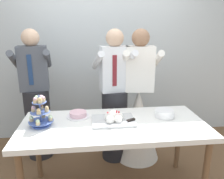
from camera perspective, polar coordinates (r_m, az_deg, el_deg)
The scene contains 9 objects.
rear_wall at distance 3.35m, azimuth -2.41°, elevation 12.00°, with size 5.20×0.10×2.90m, color silver.
dessert_table at distance 2.21m, azimuth 0.42°, elevation -10.46°, with size 1.80×0.80×0.78m.
cupcake_stand at distance 2.18m, azimuth -17.97°, elevation -5.76°, with size 0.23×0.23×0.31m.
main_cake_tray at distance 2.19m, azimuth 0.42°, elevation -7.39°, with size 0.42×0.33×0.13m.
plate_stack at distance 2.37m, azimuth 13.35°, elevation -6.00°, with size 0.20×0.20×0.08m.
round_cake at distance 2.34m, azimuth -8.74°, elevation -6.39°, with size 0.24×0.24×0.06m.
person_groom at distance 2.77m, azimuth 0.66°, elevation -3.76°, with size 0.52×0.54×1.66m.
person_bride at distance 2.87m, azimuth 6.72°, elevation -6.72°, with size 0.56×0.56×1.66m.
person_guest at distance 2.98m, azimuth -18.82°, elevation -3.24°, with size 0.52×0.54×1.66m.
Camera 1 is at (-0.24, -1.96, 1.69)m, focal length 35.50 mm.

